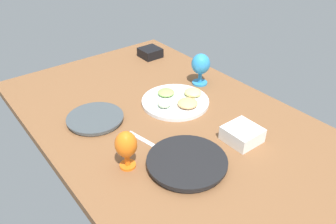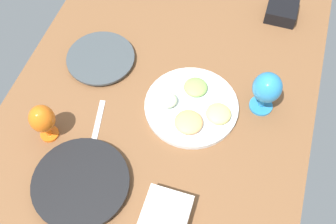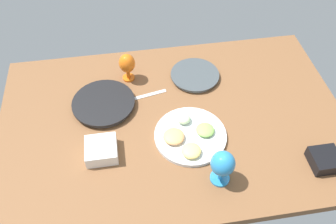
% 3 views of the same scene
% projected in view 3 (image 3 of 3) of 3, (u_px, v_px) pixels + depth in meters
% --- Properties ---
extents(ground_plane, '(1.60, 1.04, 0.04)m').
position_uv_depth(ground_plane, '(174.00, 122.00, 1.63)').
color(ground_plane, brown).
extents(dinner_plate_left, '(0.25, 0.25, 0.02)m').
position_uv_depth(dinner_plate_left, '(195.00, 75.00, 1.79)').
color(dinner_plate_left, silver).
rests_on(dinner_plate_left, ground_plane).
extents(dinner_plate_right, '(0.30, 0.30, 0.03)m').
position_uv_depth(dinner_plate_right, '(104.00, 104.00, 1.66)').
color(dinner_plate_right, '#4C4C51').
rests_on(dinner_plate_right, ground_plane).
extents(fruit_platter, '(0.32, 0.32, 0.05)m').
position_uv_depth(fruit_platter, '(189.00, 136.00, 1.54)').
color(fruit_platter, silver).
rests_on(fruit_platter, ground_plane).
extents(hurricane_glass_orange, '(0.08, 0.08, 0.15)m').
position_uv_depth(hurricane_glass_orange, '(127.00, 64.00, 1.72)').
color(hurricane_glass_orange, orange).
rests_on(hurricane_glass_orange, ground_plane).
extents(hurricane_glass_blue, '(0.10, 0.10, 0.17)m').
position_uv_depth(hurricane_glass_blue, '(223.00, 165.00, 1.34)').
color(hurricane_glass_blue, '#2B84C2').
rests_on(hurricane_glass_blue, ground_plane).
extents(square_bowl_white, '(0.13, 0.13, 0.06)m').
position_uv_depth(square_bowl_white, '(101.00, 150.00, 1.47)').
color(square_bowl_white, white).
rests_on(square_bowl_white, ground_plane).
extents(square_bowl_black, '(0.12, 0.12, 0.05)m').
position_uv_depth(square_bowl_black, '(325.00, 159.00, 1.44)').
color(square_bowl_black, black).
rests_on(square_bowl_black, ground_plane).
extents(fork_by_right_plate, '(0.18, 0.05, 0.01)m').
position_uv_depth(fork_by_right_plate, '(149.00, 95.00, 1.72)').
color(fork_by_right_plate, silver).
rests_on(fork_by_right_plate, ground_plane).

